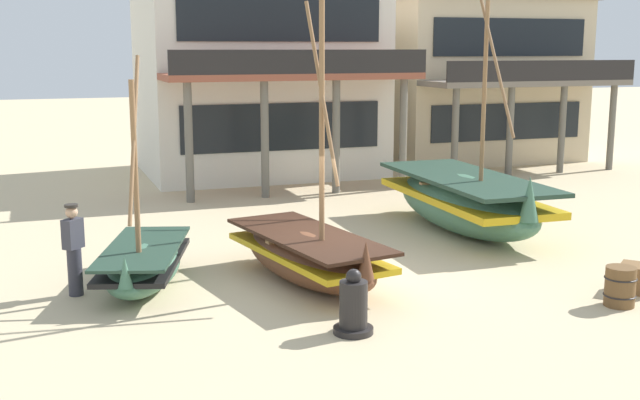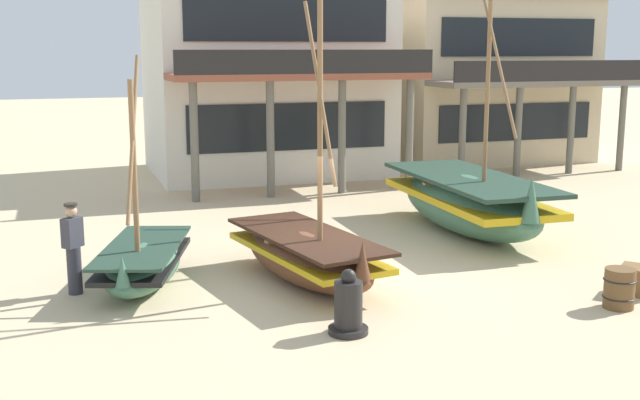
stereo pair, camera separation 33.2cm
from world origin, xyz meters
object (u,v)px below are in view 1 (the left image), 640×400
harbor_building_main (257,71)px  fisherman_by_hull (74,251)px  fishing_boat_near_left (309,255)px  fishing_boat_far_right (144,263)px  wooden_barrel (620,287)px  cargo_crate (637,278)px  capstan_winch (353,307)px  fishing_boat_centre_large (466,201)px  harbor_building_annex (464,77)px

harbor_building_main → fisherman_by_hull: bearing=-118.3°
fishing_boat_near_left → fishing_boat_far_right: (-3.01, 0.79, -0.09)m
fisherman_by_hull → wooden_barrel: 9.68m
fishing_boat_near_left → fisherman_by_hull: size_ratio=3.32×
fishing_boat_far_right → cargo_crate: (8.50, -3.41, -0.19)m
fisherman_by_hull → fishing_boat_far_right: bearing=6.6°
cargo_crate → capstan_winch: bearing=-177.6°
cargo_crate → harbor_building_main: 16.85m
fishing_boat_near_left → fishing_boat_centre_large: (4.99, 2.76, 0.22)m
fishing_boat_near_left → wooden_barrel: size_ratio=7.98×
capstan_winch → cargo_crate: bearing=2.4°
fishing_boat_far_right → cargo_crate: size_ratio=7.04×
fisherman_by_hull → capstan_winch: 5.35m
fisherman_by_hull → harbor_building_main: (7.00, 13.01, 2.79)m
fisherman_by_hull → harbor_building_annex: bearing=41.7°
fishing_boat_near_left → harbor_building_annex: bearing=51.6°
fishing_boat_near_left → harbor_building_main: (2.75, 13.65, 3.09)m
fishing_boat_near_left → cargo_crate: (5.50, -2.62, -0.28)m
fishing_boat_near_left → fishing_boat_centre_large: 5.71m
fishing_boat_centre_large → capstan_winch: fishing_boat_centre_large is taller
fishing_boat_near_left → fishing_boat_centre_large: size_ratio=0.76×
capstan_winch → harbor_building_main: (2.99, 16.52, 3.20)m
capstan_winch → cargo_crate: (5.73, 0.24, -0.17)m
fisherman_by_hull → harbor_building_annex: 21.68m
fishing_boat_far_right → harbor_building_main: 14.45m
harbor_building_annex → capstan_winch: bearing=-124.1°
wooden_barrel → fishing_boat_far_right: bearing=152.5°
harbor_building_main → fishing_boat_centre_large: bearing=-78.4°
fishing_boat_near_left → fisherman_by_hull: (-4.25, 0.64, 0.30)m
fishing_boat_far_right → harbor_building_main: size_ratio=0.50×
fishing_boat_far_right → capstan_winch: 4.59m
capstan_winch → cargo_crate: size_ratio=1.72×
capstan_winch → harbor_building_annex: (12.08, 17.83, 2.83)m
capstan_winch → wooden_barrel: bearing=-3.7°
harbor_building_main → harbor_building_annex: harbor_building_main is taller
wooden_barrel → cargo_crate: 1.04m
fisherman_by_hull → capstan_winch: fisherman_by_hull is taller
harbor_building_annex → fishing_boat_near_left: bearing=-128.4°
fisherman_by_hull → fishing_boat_centre_large: bearing=12.9°
fishing_boat_far_right → harbor_building_main: (5.76, 12.86, 3.18)m
fisherman_by_hull → harbor_building_annex: size_ratio=0.19×
fishing_boat_far_right → wooden_barrel: fishing_boat_far_right is taller
capstan_winch → harbor_building_main: bearing=79.8°
harbor_building_annex → fishing_boat_far_right: bearing=-136.3°
fisherman_by_hull → harbor_building_annex: (16.10, 14.32, 2.42)m
fishing_boat_near_left → harbor_building_main: bearing=78.6°
capstan_winch → harbor_building_main: harbor_building_main is taller
fishing_boat_centre_large → fishing_boat_far_right: (-8.00, -1.97, -0.32)m
wooden_barrel → harbor_building_annex: harbor_building_annex is taller
wooden_barrel → cargo_crate: wooden_barrel is taller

